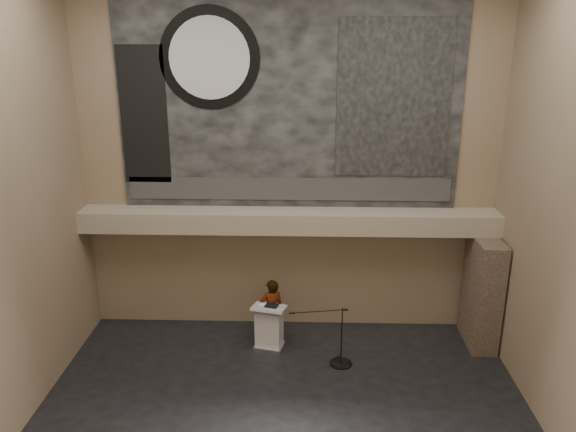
{
  "coord_description": "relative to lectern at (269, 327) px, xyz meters",
  "views": [
    {
      "loc": [
        0.38,
        -9.15,
        7.26
      ],
      "look_at": [
        0.0,
        3.2,
        3.2
      ],
      "focal_mm": 35.0,
      "sensor_mm": 36.0,
      "label": 1
    }
  ],
  "objects": [
    {
      "name": "floor",
      "position": [
        0.44,
        -2.74,
        -0.55
      ],
      "size": [
        10.0,
        10.0,
        0.0
      ],
      "primitive_type": "plane",
      "color": "black",
      "rests_on": "ground"
    },
    {
      "name": "banner_clock_rim",
      "position": [
        -1.36,
        1.19,
        6.15
      ],
      "size": [
        2.3,
        0.02,
        2.3
      ],
      "primitive_type": "cylinder",
      "rotation": [
        1.57,
        0.0,
        0.0
      ],
      "color": "black",
      "rests_on": "banner"
    },
    {
      "name": "banner_brick_print",
      "position": [
        -2.96,
        1.19,
        4.85
      ],
      "size": [
        1.1,
        0.02,
        3.2
      ],
      "primitive_type": "cube",
      "color": "black",
      "rests_on": "banner"
    },
    {
      "name": "wall_back",
      "position": [
        0.44,
        1.26,
        3.7
      ],
      "size": [
        10.0,
        0.02,
        8.5
      ],
      "primitive_type": "cube",
      "color": "#836E53",
      "rests_on": "floor"
    },
    {
      "name": "wall_front",
      "position": [
        0.44,
        -6.74,
        3.7
      ],
      "size": [
        10.0,
        0.02,
        8.5
      ],
      "primitive_type": "cube",
      "color": "#836E53",
      "rests_on": "floor"
    },
    {
      "name": "lectern",
      "position": [
        0.0,
        0.0,
        0.0
      ],
      "size": [
        0.88,
        0.71,
        1.14
      ],
      "rotation": [
        0.0,
        0.0,
        -0.23
      ],
      "color": "silver",
      "rests_on": "floor"
    },
    {
      "name": "stone_pier",
      "position": [
        5.09,
        0.41,
        0.8
      ],
      "size": [
        0.6,
        1.4,
        2.7
      ],
      "primitive_type": "cube",
      "color": "#44352A",
      "rests_on": "floor"
    },
    {
      "name": "banner_building_print",
      "position": [
        2.84,
        1.19,
        5.25
      ],
      "size": [
        2.6,
        0.02,
        3.6
      ],
      "primitive_type": "cube",
      "color": "black",
      "rests_on": "banner"
    },
    {
      "name": "papers",
      "position": [
        -0.11,
        -0.01,
        0.55
      ],
      "size": [
        0.3,
        0.36,
        0.0
      ],
      "primitive_type": "cube",
      "rotation": [
        0.0,
        0.0,
        0.26
      ],
      "color": "white",
      "rests_on": "lectern"
    },
    {
      "name": "sprinkler_right",
      "position": [
        2.34,
        0.81,
        2.12
      ],
      "size": [
        0.04,
        0.04,
        0.06
      ],
      "primitive_type": "cylinder",
      "color": "#B2893D",
      "rests_on": "soffit"
    },
    {
      "name": "mic_stand",
      "position": [
        1.64,
        -0.67,
        -0.34
      ],
      "size": [
        1.44,
        0.52,
        1.42
      ],
      "rotation": [
        0.0,
        0.0,
        0.16
      ],
      "color": "black",
      "rests_on": "floor"
    },
    {
      "name": "banner_clock_face",
      "position": [
        -1.36,
        1.17,
        6.15
      ],
      "size": [
        1.84,
        0.02,
        1.84
      ],
      "primitive_type": "cylinder",
      "rotation": [
        1.57,
        0.0,
        0.0
      ],
      "color": "silver",
      "rests_on": "banner"
    },
    {
      "name": "speaker_person",
      "position": [
        0.04,
        0.36,
        0.25
      ],
      "size": [
        0.67,
        0.53,
        1.61
      ],
      "primitive_type": "imported",
      "rotation": [
        0.0,
        0.0,
        3.43
      ],
      "color": "silver",
      "rests_on": "floor"
    },
    {
      "name": "soffit",
      "position": [
        0.44,
        0.86,
        2.4
      ],
      "size": [
        10.0,
        0.8,
        0.5
      ],
      "primitive_type": "cube",
      "color": "gray",
      "rests_on": "wall_back"
    },
    {
      "name": "sprinkler_left",
      "position": [
        -1.16,
        0.81,
        2.12
      ],
      "size": [
        0.04,
        0.04,
        0.06
      ],
      "primitive_type": "cylinder",
      "color": "#B2893D",
      "rests_on": "soffit"
    },
    {
      "name": "banner_text_strip",
      "position": [
        0.44,
        1.19,
        3.1
      ],
      "size": [
        7.76,
        0.02,
        0.55
      ],
      "primitive_type": "cube",
      "color": "#2F2F2F",
      "rests_on": "banner"
    },
    {
      "name": "binder",
      "position": [
        0.06,
        -0.01,
        0.56
      ],
      "size": [
        0.36,
        0.31,
        0.04
      ],
      "primitive_type": "cube",
      "rotation": [
        0.0,
        0.0,
        -0.29
      ],
      "color": "black",
      "rests_on": "lectern"
    },
    {
      "name": "banner",
      "position": [
        0.44,
        1.23,
        5.15
      ],
      "size": [
        8.0,
        0.05,
        5.0
      ],
      "primitive_type": "cube",
      "color": "black",
      "rests_on": "wall_back"
    }
  ]
}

